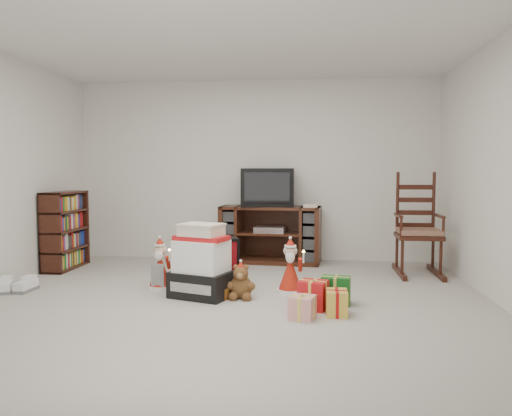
{
  "coord_description": "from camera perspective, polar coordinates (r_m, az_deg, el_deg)",
  "views": [
    {
      "loc": [
        0.74,
        -4.47,
        1.24
      ],
      "look_at": [
        0.21,
        0.6,
        0.86
      ],
      "focal_mm": 35.0,
      "sensor_mm": 36.0,
      "label": 1
    }
  ],
  "objects": [
    {
      "name": "tv_stand",
      "position": [
        6.77,
        1.66,
        -3.03
      ],
      "size": [
        1.38,
        0.61,
        0.77
      ],
      "rotation": [
        0.0,
        0.0,
        -0.1
      ],
      "color": "#3F1C12",
      "rests_on": "floor"
    },
    {
      "name": "bookshelf",
      "position": [
        6.8,
        -20.95,
        -2.53
      ],
      "size": [
        0.27,
        0.81,
        0.98
      ],
      "color": "#3E1911",
      "rests_on": "floor"
    },
    {
      "name": "crt_television",
      "position": [
        6.74,
        1.34,
        2.38
      ],
      "size": [
        0.72,
        0.54,
        0.51
      ],
      "rotation": [
        0.0,
        0.0,
        0.05
      ],
      "color": "black",
      "rests_on": "tv_stand"
    },
    {
      "name": "stocking",
      "position": [
        4.97,
        -5.4,
        -6.72
      ],
      "size": [
        0.3,
        0.21,
        0.6
      ],
      "primitive_type": null,
      "rotation": [
        0.0,
        0.0,
        -0.34
      ],
      "color": "#0D791D",
      "rests_on": "floor"
    },
    {
      "name": "teddy_bear",
      "position": [
        4.92,
        -1.73,
        -8.65
      ],
      "size": [
        0.22,
        0.19,
        0.33
      ],
      "color": "brown",
      "rests_on": "floor"
    },
    {
      "name": "mrs_claus_figurine",
      "position": [
        5.41,
        -10.9,
        -6.83
      ],
      "size": [
        0.27,
        0.25,
        0.55
      ],
      "color": "#AA2112",
      "rests_on": "floor"
    },
    {
      "name": "rocking_chair",
      "position": [
        6.35,
        17.94,
        -3.25
      ],
      "size": [
        0.53,
        0.86,
        1.28
      ],
      "rotation": [
        0.0,
        0.0,
        -0.02
      ],
      "color": "#3E1911",
      "rests_on": "floor"
    },
    {
      "name": "gift_pile",
      "position": [
        4.97,
        -6.24,
        -6.57
      ],
      "size": [
        0.67,
        0.57,
        0.71
      ],
      "rotation": [
        0.0,
        0.0,
        -0.34
      ],
      "color": "black",
      "rests_on": "floor"
    },
    {
      "name": "gift_cluster",
      "position": [
        4.5,
        7.77,
        -10.27
      ],
      "size": [
        0.5,
        0.77,
        0.23
      ],
      "color": "red",
      "rests_on": "floor"
    },
    {
      "name": "red_suitcase",
      "position": [
        5.25,
        -4.54,
        -6.37
      ],
      "size": [
        0.47,
        0.36,
        0.64
      ],
      "rotation": [
        0.0,
        0.0,
        0.37
      ],
      "color": "maroon",
      "rests_on": "floor"
    },
    {
      "name": "santa_figurine",
      "position": [
        5.14,
        3.93,
        -7.26
      ],
      "size": [
        0.28,
        0.26,
        0.56
      ],
      "color": "#AA2112",
      "rests_on": "floor"
    },
    {
      "name": "room",
      "position": [
        4.53,
        -3.4,
        4.33
      ],
      "size": [
        5.01,
        5.01,
        2.51
      ],
      "color": "#AAA49C",
      "rests_on": "ground"
    },
    {
      "name": "sneaker_pair",
      "position": [
        5.76,
        -25.75,
        -8.08
      ],
      "size": [
        0.38,
        0.33,
        0.11
      ],
      "rotation": [
        0.0,
        0.0,
        0.24
      ],
      "color": "white",
      "rests_on": "floor"
    }
  ]
}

